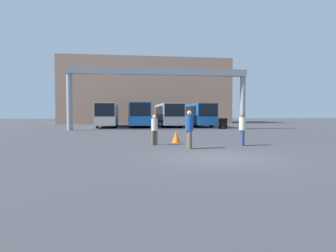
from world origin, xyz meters
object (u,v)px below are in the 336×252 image
(pedestrian_near_center, at_px, (189,129))
(pedestrian_mid_right, at_px, (242,128))
(bus_slot_1, at_px, (138,113))
(tire_stack, at_px, (223,124))
(pedestrian_mid_left, at_px, (154,129))
(bus_slot_0, at_px, (108,114))
(bus_slot_2, at_px, (168,114))
(traffic_cone, at_px, (176,137))
(bus_slot_3, at_px, (197,114))

(pedestrian_near_center, xyz_separation_m, pedestrian_mid_right, (3.11, 1.00, -0.06))
(bus_slot_1, relative_size, tire_stack, 9.01)
(pedestrian_mid_right, bearing_deg, tire_stack, -4.84)
(pedestrian_near_center, height_order, pedestrian_mid_right, pedestrian_near_center)
(pedestrian_near_center, distance_m, pedestrian_mid_left, 2.47)
(pedestrian_near_center, bearing_deg, pedestrian_mid_right, -81.49)
(pedestrian_near_center, bearing_deg, bus_slot_1, -5.93)
(bus_slot_0, height_order, bus_slot_2, bus_slot_0)
(bus_slot_0, bearing_deg, bus_slot_2, -4.40)
(pedestrian_mid_left, relative_size, traffic_cone, 2.38)
(pedestrian_mid_right, distance_m, traffic_cone, 3.91)
(pedestrian_mid_left, relative_size, pedestrian_mid_right, 0.95)
(bus_slot_0, height_order, pedestrian_near_center, bus_slot_0)
(tire_stack, bearing_deg, pedestrian_mid_left, -119.48)
(bus_slot_2, xyz_separation_m, pedestrian_near_center, (-2.46, -25.06, -0.73))
(bus_slot_2, height_order, pedestrian_mid_left, bus_slot_2)
(pedestrian_mid_left, bearing_deg, traffic_cone, 35.38)
(bus_slot_2, xyz_separation_m, tire_stack, (5.30, -6.71, -1.11))
(bus_slot_3, distance_m, pedestrian_mid_right, 24.46)
(bus_slot_3, relative_size, traffic_cone, 15.80)
(pedestrian_near_center, height_order, pedestrian_mid_left, pedestrian_near_center)
(bus_slot_2, xyz_separation_m, bus_slot_3, (3.96, 0.16, 0.01))
(bus_slot_1, height_order, pedestrian_mid_left, bus_slot_1)
(traffic_cone, bearing_deg, pedestrian_mid_left, -139.61)
(traffic_cone, xyz_separation_m, tire_stack, (7.89, 15.23, 0.25))
(bus_slot_0, distance_m, bus_slot_3, 11.90)
(bus_slot_3, bearing_deg, bus_slot_2, -177.68)
(pedestrian_mid_right, bearing_deg, bus_slot_3, 2.37)
(bus_slot_1, height_order, bus_slot_3, bus_slot_1)
(bus_slot_0, relative_size, pedestrian_near_center, 6.39)
(pedestrian_mid_right, distance_m, tire_stack, 17.97)
(bus_slot_1, bearing_deg, bus_slot_3, 0.59)
(pedestrian_near_center, bearing_deg, bus_slot_0, 2.67)
(bus_slot_0, distance_m, traffic_cone, 23.21)
(pedestrian_mid_right, xyz_separation_m, traffic_cone, (-3.24, 2.13, -0.57))
(bus_slot_0, bearing_deg, bus_slot_3, -2.16)
(bus_slot_2, relative_size, pedestrian_near_center, 5.73)
(bus_slot_0, bearing_deg, tire_stack, -28.94)
(bus_slot_3, xyz_separation_m, pedestrian_mid_right, (-3.31, -24.22, -0.80))
(pedestrian_mid_left, xyz_separation_m, tire_stack, (9.28, 16.42, -0.28))
(bus_slot_0, height_order, bus_slot_3, bus_slot_0)
(pedestrian_mid_left, bearing_deg, bus_slot_1, 84.96)
(bus_slot_0, relative_size, bus_slot_3, 1.08)
(bus_slot_1, relative_size, bus_slot_3, 0.99)
(tire_stack, bearing_deg, bus_slot_2, 128.32)
(bus_slot_2, relative_size, pedestrian_mid_right, 6.13)
(bus_slot_2, xyz_separation_m, pedestrian_mid_right, (0.65, -24.06, -0.79))
(bus_slot_2, bearing_deg, tire_stack, -51.68)
(bus_slot_3, relative_size, pedestrian_near_center, 5.91)
(pedestrian_near_center, relative_size, traffic_cone, 2.67)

